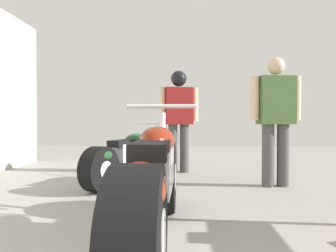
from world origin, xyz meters
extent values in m
plane|color=gray|center=(0.00, 3.05, 0.00)|extent=(14.66, 14.66, 0.00)
cylinder|color=black|center=(-0.02, 3.09, 0.32)|extent=(0.23, 0.64, 0.64)
cylinder|color=silver|center=(-0.02, 3.09, 0.32)|extent=(0.24, 0.24, 0.24)
cylinder|color=black|center=(-0.03, 1.64, 0.32)|extent=(0.23, 0.64, 0.64)
cylinder|color=silver|center=(-0.03, 1.64, 0.32)|extent=(0.24, 0.24, 0.24)
cube|color=silver|center=(-0.02, 2.36, 0.50)|extent=(0.24, 0.64, 0.28)
ellipsoid|color=maroon|center=(-0.02, 2.58, 0.68)|extent=(0.26, 0.52, 0.22)
cube|color=black|center=(-0.02, 2.18, 0.65)|extent=(0.22, 0.48, 0.10)
ellipsoid|color=maroon|center=(-0.03, 1.69, 0.52)|extent=(0.26, 0.44, 0.24)
cylinder|color=silver|center=(-0.02, 3.05, 0.62)|extent=(0.05, 0.25, 0.58)
cylinder|color=silver|center=(-0.02, 3.01, 0.96)|extent=(0.62, 0.04, 0.04)
cylinder|color=silver|center=(-0.16, 2.06, 0.22)|extent=(0.09, 0.55, 0.09)
cylinder|color=black|center=(-0.33, 4.93, 0.27)|extent=(0.39, 0.57, 0.53)
cylinder|color=silver|center=(-0.33, 4.93, 0.27)|extent=(0.27, 0.27, 0.20)
cylinder|color=black|center=(-0.81, 3.82, 0.27)|extent=(0.39, 0.57, 0.53)
cylinder|color=silver|center=(-0.81, 3.82, 0.27)|extent=(0.27, 0.27, 0.20)
cube|color=silver|center=(-0.57, 4.37, 0.42)|extent=(0.40, 0.57, 0.23)
ellipsoid|color=#1E4728|center=(-0.49, 4.54, 0.57)|extent=(0.37, 0.48, 0.18)
cube|color=black|center=(-0.63, 4.24, 0.54)|extent=(0.33, 0.44, 0.08)
ellipsoid|color=#1E4728|center=(-0.79, 3.86, 0.43)|extent=(0.34, 0.42, 0.20)
cylinder|color=silver|center=(-0.34, 4.90, 0.52)|extent=(0.12, 0.21, 0.48)
cylinder|color=silver|center=(-0.35, 4.87, 0.80)|extent=(0.49, 0.23, 0.03)
cylinder|color=silver|center=(-0.77, 4.19, 0.19)|extent=(0.25, 0.45, 0.07)
cylinder|color=#4C4C4C|center=(1.24, 4.25, 0.39)|extent=(0.17, 0.17, 0.79)
cylinder|color=#4C4C4C|center=(1.43, 4.28, 0.39)|extent=(0.17, 0.17, 0.79)
cube|color=#476638|center=(1.34, 4.26, 1.09)|extent=(0.46, 0.29, 0.60)
cylinder|color=beige|center=(1.07, 4.23, 1.12)|extent=(0.12, 0.12, 0.55)
cylinder|color=beige|center=(1.61, 4.30, 1.12)|extent=(0.12, 0.12, 0.55)
sphere|color=beige|center=(1.34, 4.26, 1.52)|extent=(0.22, 0.22, 0.22)
cylinder|color=#4C4C4C|center=(0.18, 5.29, 0.39)|extent=(0.18, 0.18, 0.78)
cylinder|color=#4C4C4C|center=(-0.01, 5.25, 0.39)|extent=(0.18, 0.18, 0.78)
cube|color=maroon|center=(0.09, 5.27, 1.07)|extent=(0.47, 0.32, 0.59)
cylinder|color=beige|center=(0.35, 5.33, 1.10)|extent=(0.13, 0.13, 0.54)
cylinder|color=beige|center=(-0.17, 5.22, 1.10)|extent=(0.13, 0.13, 0.54)
sphere|color=black|center=(0.09, 5.27, 1.50)|extent=(0.21, 0.21, 0.21)
sphere|color=black|center=(0.09, 5.27, 1.51)|extent=(0.25, 0.25, 0.25)
camera|label=1|loc=(0.18, 0.29, 0.83)|focal=32.97mm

